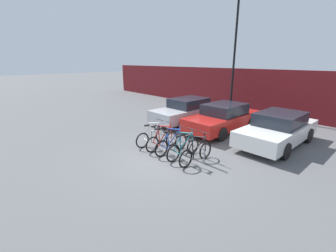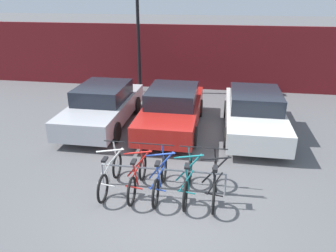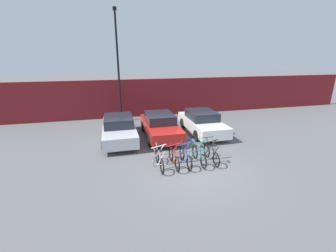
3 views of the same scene
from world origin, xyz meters
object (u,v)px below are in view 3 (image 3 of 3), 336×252
at_px(bicycle_black, 211,154).
at_px(car_white, 202,122).
at_px(bike_rack, 185,153).
at_px(bicycle_teal, 199,155).
at_px(car_silver, 119,129).
at_px(car_red, 160,125).
at_px(bicycle_red, 174,158).
at_px(bicycle_white, 159,160).
at_px(lamp_post, 118,63).
at_px(bicycle_blue, 185,157).

xyz_separation_m(bicycle_black, car_white, (1.16, 3.99, 0.31)).
xyz_separation_m(bike_rack, bicycle_teal, (0.62, -0.15, -0.10)).
height_order(bicycle_teal, car_silver, car_silver).
relative_size(bicycle_teal, car_red, 0.38).
xyz_separation_m(bicycle_red, bicycle_teal, (1.18, 0.00, 0.00)).
distance_m(bicycle_white, bicycle_red, 0.66).
distance_m(bicycle_black, car_red, 4.25).
bearing_deg(lamp_post, car_silver, -94.49).
xyz_separation_m(bicycle_black, lamp_post, (-3.67, 7.97, 3.86)).
bearing_deg(bicycle_teal, bicycle_blue, -177.53).
height_order(bicycle_teal, car_white, car_white).
distance_m(bicycle_red, bicycle_teal, 1.18).
height_order(bicycle_black, car_silver, car_silver).
distance_m(bicycle_white, bicycle_teal, 1.84).
relative_size(bike_rack, car_white, 0.66).
xyz_separation_m(bicycle_black, car_red, (-1.56, 3.94, 0.31)).
bearing_deg(car_white, lamp_post, 140.44).
bearing_deg(car_red, lamp_post, 117.62).
distance_m(bicycle_teal, car_silver, 5.18).
bearing_deg(bike_rack, bicycle_blue, -99.87).
xyz_separation_m(bike_rack, bicycle_red, (-0.56, -0.15, -0.10)).
bearing_deg(bike_rack, bicycle_black, -6.95).
relative_size(bicycle_white, car_white, 0.38).
xyz_separation_m(bicycle_blue, car_white, (2.40, 3.99, 0.31)).
bearing_deg(bicycle_teal, car_red, 106.11).
bearing_deg(bicycle_red, bike_rack, 13.88).
bearing_deg(car_red, car_white, 0.93).
bearing_deg(car_white, bicycle_black, -106.19).
relative_size(bicycle_black, car_silver, 0.38).
bearing_deg(bicycle_teal, bicycle_red, -177.53).
relative_size(bicycle_red, bicycle_black, 1.00).
distance_m(bike_rack, bicycle_red, 0.59).
distance_m(car_red, lamp_post, 5.77).
relative_size(bicycle_red, bicycle_blue, 1.00).
xyz_separation_m(bicycle_red, car_red, (0.22, 3.94, 0.31)).
bearing_deg(bike_rack, lamp_post, 107.38).
height_order(bike_rack, car_white, car_white).
height_order(bicycle_blue, lamp_post, lamp_post).
bearing_deg(lamp_post, car_white, -39.56).
distance_m(bicycle_blue, car_red, 3.97).
bearing_deg(car_red, bicycle_blue, -85.45).
relative_size(bicycle_teal, lamp_post, 0.22).
distance_m(bike_rack, bicycle_teal, 0.64).
bearing_deg(bicycle_red, bicycle_white, 179.01).
distance_m(bicycle_red, car_silver, 4.49).
bearing_deg(bicycle_teal, car_white, 68.65).
distance_m(bicycle_white, bicycle_blue, 1.19).
xyz_separation_m(bicycle_blue, lamp_post, (-2.42, 7.97, 3.86)).
bearing_deg(bicycle_white, bicycle_blue, 3.93).
relative_size(bike_rack, bicycle_blue, 1.74).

